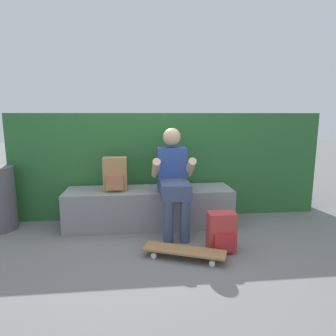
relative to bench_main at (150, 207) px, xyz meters
name	(u,v)px	position (x,y,z in m)	size (l,w,h in m)	color
ground_plane	(152,239)	(0.00, -0.44, -0.23)	(24.00, 24.00, 0.00)	slate
bench_main	(150,207)	(0.00, 0.00, 0.00)	(2.04, 0.52, 0.47)	gray
person_skater	(173,177)	(0.27, -0.22, 0.43)	(0.49, 0.62, 1.22)	#2D4793
skateboard_near_person	(184,251)	(0.29, -0.92, -0.16)	(0.82, 0.48, 0.09)	olive
backpack_on_bench	(115,174)	(-0.41, -0.01, 0.43)	(0.28, 0.23, 0.40)	#A37A47
backpack_on_ground	(222,232)	(0.70, -0.78, -0.04)	(0.28, 0.23, 0.40)	#B23833
hedge_row	(167,162)	(0.28, 0.67, 0.46)	(4.10, 0.76, 1.39)	#28602E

